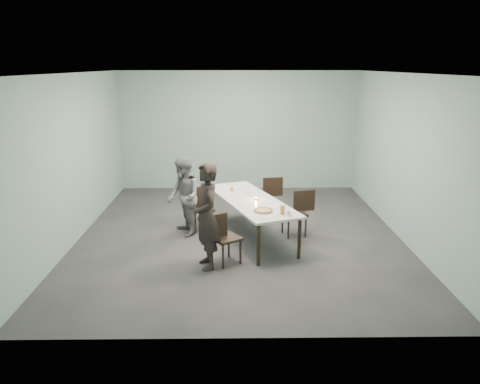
{
  "coord_description": "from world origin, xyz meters",
  "views": [
    {
      "loc": [
        -0.11,
        -8.4,
        3.15
      ],
      "look_at": [
        0.0,
        -0.56,
        1.0
      ],
      "focal_mm": 35.0,
      "sensor_mm": 36.0,
      "label": 1
    }
  ],
  "objects_px": {
    "diner_far": "(184,197)",
    "amber_tumbler": "(232,189)",
    "beer_glass": "(282,210)",
    "chair_near_left": "(222,235)",
    "table": "(250,202)",
    "tealight": "(256,199)",
    "diner_near": "(207,216)",
    "side_plate": "(274,207)",
    "pizza": "(263,211)",
    "chair_far_right": "(268,195)",
    "water_tumbler": "(288,213)",
    "chair_far_left": "(199,205)",
    "chair_near_right": "(298,210)"
  },
  "relations": [
    {
      "from": "diner_far",
      "to": "amber_tumbler",
      "type": "bearing_deg",
      "value": 92.06
    },
    {
      "from": "pizza",
      "to": "tealight",
      "type": "distance_m",
      "value": 0.71
    },
    {
      "from": "pizza",
      "to": "side_plate",
      "type": "bearing_deg",
      "value": 53.77
    },
    {
      "from": "diner_near",
      "to": "side_plate",
      "type": "distance_m",
      "value": 1.38
    },
    {
      "from": "table",
      "to": "pizza",
      "type": "relative_size",
      "value": 8.09
    },
    {
      "from": "chair_far_left",
      "to": "beer_glass",
      "type": "distance_m",
      "value": 2.03
    },
    {
      "from": "side_plate",
      "to": "chair_far_right",
      "type": "bearing_deg",
      "value": 89.43
    },
    {
      "from": "table",
      "to": "beer_glass",
      "type": "bearing_deg",
      "value": -61.46
    },
    {
      "from": "chair_near_left",
      "to": "amber_tumbler",
      "type": "bearing_deg",
      "value": 50.1
    },
    {
      "from": "chair_near_left",
      "to": "beer_glass",
      "type": "xyz_separation_m",
      "value": [
        1.0,
        0.29,
        0.32
      ]
    },
    {
      "from": "chair_far_right",
      "to": "diner_near",
      "type": "xyz_separation_m",
      "value": [
        -1.14,
        -2.48,
        0.35
      ]
    },
    {
      "from": "beer_glass",
      "to": "chair_near_left",
      "type": "bearing_deg",
      "value": -163.73
    },
    {
      "from": "chair_far_left",
      "to": "side_plate",
      "type": "height_order",
      "value": "chair_far_left"
    },
    {
      "from": "diner_far",
      "to": "side_plate",
      "type": "distance_m",
      "value": 1.77
    },
    {
      "from": "chair_far_left",
      "to": "tealight",
      "type": "height_order",
      "value": "chair_far_left"
    },
    {
      "from": "tealight",
      "to": "diner_far",
      "type": "bearing_deg",
      "value": 169.77
    },
    {
      "from": "table",
      "to": "chair_far_left",
      "type": "height_order",
      "value": "chair_far_left"
    },
    {
      "from": "chair_near_left",
      "to": "side_plate",
      "type": "relative_size",
      "value": 4.83
    },
    {
      "from": "diner_far",
      "to": "tealight",
      "type": "relative_size",
      "value": 26.62
    },
    {
      "from": "chair_near_left",
      "to": "diner_far",
      "type": "bearing_deg",
      "value": 83.66
    },
    {
      "from": "table",
      "to": "chair_far_right",
      "type": "xyz_separation_m",
      "value": [
        0.4,
        1.17,
        -0.19
      ]
    },
    {
      "from": "diner_far",
      "to": "water_tumbler",
      "type": "height_order",
      "value": "diner_far"
    },
    {
      "from": "diner_near",
      "to": "pizza",
      "type": "bearing_deg",
      "value": 102.72
    },
    {
      "from": "diner_far",
      "to": "chair_far_left",
      "type": "bearing_deg",
      "value": 113.02
    },
    {
      "from": "beer_glass",
      "to": "side_plate",
      "type": "bearing_deg",
      "value": 104.96
    },
    {
      "from": "beer_glass",
      "to": "water_tumbler",
      "type": "distance_m",
      "value": 0.12
    },
    {
      "from": "chair_far_right",
      "to": "side_plate",
      "type": "distance_m",
      "value": 1.7
    },
    {
      "from": "chair_far_left",
      "to": "beer_glass",
      "type": "xyz_separation_m",
      "value": [
        1.49,
        -1.34,
        0.32
      ]
    },
    {
      "from": "side_plate",
      "to": "water_tumbler",
      "type": "relative_size",
      "value": 2.0
    },
    {
      "from": "chair_far_left",
      "to": "side_plate",
      "type": "distance_m",
      "value": 1.69
    },
    {
      "from": "water_tumbler",
      "to": "chair_far_right",
      "type": "bearing_deg",
      "value": 94.79
    },
    {
      "from": "pizza",
      "to": "chair_near_left",
      "type": "bearing_deg",
      "value": -148.3
    },
    {
      "from": "chair_near_right",
      "to": "diner_near",
      "type": "xyz_separation_m",
      "value": [
        -1.64,
        -1.44,
        0.35
      ]
    },
    {
      "from": "chair_near_left",
      "to": "tealight",
      "type": "bearing_deg",
      "value": 27.36
    },
    {
      "from": "diner_far",
      "to": "beer_glass",
      "type": "height_order",
      "value": "diner_far"
    },
    {
      "from": "pizza",
      "to": "beer_glass",
      "type": "xyz_separation_m",
      "value": [
        0.31,
        -0.14,
        0.06
      ]
    },
    {
      "from": "chair_near_right",
      "to": "beer_glass",
      "type": "xyz_separation_m",
      "value": [
        -0.41,
        -1.04,
        0.32
      ]
    },
    {
      "from": "pizza",
      "to": "beer_glass",
      "type": "distance_m",
      "value": 0.34
    },
    {
      "from": "table",
      "to": "diner_near",
      "type": "xyz_separation_m",
      "value": [
        -0.73,
        -1.31,
        0.16
      ]
    },
    {
      "from": "side_plate",
      "to": "chair_far_left",
      "type": "bearing_deg",
      "value": 145.77
    },
    {
      "from": "chair_far_left",
      "to": "side_plate",
      "type": "relative_size",
      "value": 4.83
    },
    {
      "from": "chair_near_left",
      "to": "diner_near",
      "type": "distance_m",
      "value": 0.43
    },
    {
      "from": "water_tumbler",
      "to": "amber_tumbler",
      "type": "distance_m",
      "value": 1.82
    },
    {
      "from": "chair_near_right",
      "to": "tealight",
      "type": "relative_size",
      "value": 15.54
    },
    {
      "from": "diner_far",
      "to": "side_plate",
      "type": "xyz_separation_m",
      "value": [
        1.64,
        -0.68,
        0.01
      ]
    },
    {
      "from": "beer_glass",
      "to": "tealight",
      "type": "relative_size",
      "value": 2.68
    },
    {
      "from": "table",
      "to": "tealight",
      "type": "xyz_separation_m",
      "value": [
        0.1,
        -0.07,
        0.08
      ]
    },
    {
      "from": "side_plate",
      "to": "amber_tumbler",
      "type": "relative_size",
      "value": 2.25
    },
    {
      "from": "pizza",
      "to": "amber_tumbler",
      "type": "height_order",
      "value": "amber_tumbler"
    },
    {
      "from": "chair_far_left",
      "to": "diner_far",
      "type": "height_order",
      "value": "diner_far"
    }
  ]
}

